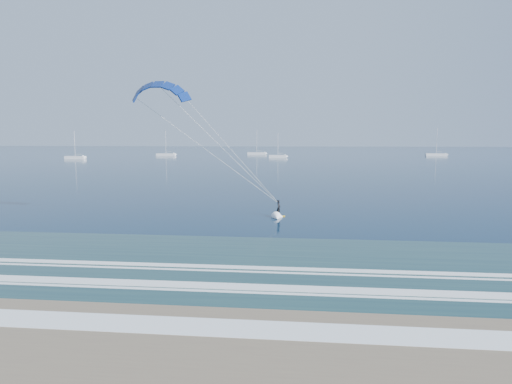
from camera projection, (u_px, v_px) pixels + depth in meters
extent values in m
plane|color=#07283E|center=(141.00, 322.00, 21.82)|extent=(900.00, 900.00, 0.00)
cube|color=#1E423F|center=(185.00, 273.00, 29.72)|extent=(600.00, 22.00, 0.03)
cube|color=white|center=(152.00, 309.00, 23.30)|extent=(600.00, 0.90, 0.07)
cube|color=white|center=(174.00, 284.00, 27.25)|extent=(600.00, 1.10, 0.07)
cube|color=white|center=(191.00, 266.00, 31.20)|extent=(600.00, 0.70, 0.07)
cube|color=white|center=(137.00, 324.00, 21.32)|extent=(600.00, 2.00, 0.02)
cube|color=yellow|center=(279.00, 216.00, 51.06)|extent=(1.44, 0.46, 0.08)
imported|color=black|center=(279.00, 208.00, 50.95)|extent=(0.50, 0.69, 1.77)
cone|color=white|center=(277.00, 218.00, 49.79)|extent=(1.31, 1.74, 1.10)
cube|color=silver|center=(75.00, 158.00, 190.10)|extent=(8.51, 2.40, 1.20)
cylinder|color=silver|center=(75.00, 144.00, 189.42)|extent=(0.18, 0.18, 10.40)
cylinder|color=silver|center=(78.00, 154.00, 189.81)|extent=(2.60, 0.12, 0.12)
cube|color=silver|center=(166.00, 155.00, 222.75)|extent=(9.33, 2.40, 1.20)
cylinder|color=silver|center=(166.00, 142.00, 222.00)|extent=(0.18, 0.18, 11.53)
cylinder|color=silver|center=(168.00, 152.00, 222.46)|extent=(2.60, 0.12, 0.12)
cube|color=silver|center=(257.00, 153.00, 239.68)|extent=(9.67, 2.40, 1.20)
cylinder|color=silver|center=(257.00, 141.00, 238.92)|extent=(0.18, 0.18, 11.70)
cylinder|color=silver|center=(259.00, 151.00, 239.38)|extent=(2.60, 0.12, 0.12)
cube|color=silver|center=(278.00, 156.00, 202.10)|extent=(7.74, 2.40, 1.20)
cylinder|color=silver|center=(278.00, 144.00, 201.46)|extent=(0.18, 0.18, 9.67)
cylinder|color=silver|center=(281.00, 153.00, 201.81)|extent=(2.60, 0.12, 0.12)
cube|color=silver|center=(436.00, 155.00, 222.71)|extent=(10.08, 2.40, 1.20)
cylinder|color=silver|center=(437.00, 141.00, 221.90)|extent=(0.18, 0.18, 12.37)
cylinder|color=silver|center=(439.00, 152.00, 222.41)|extent=(2.60, 0.12, 0.12)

